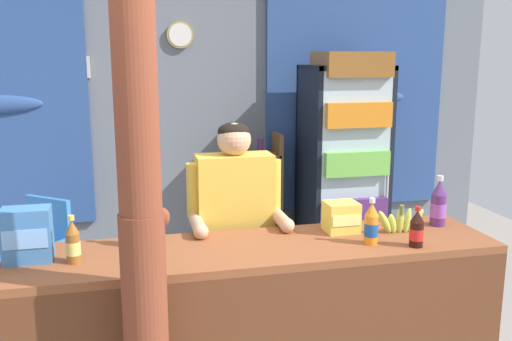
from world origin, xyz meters
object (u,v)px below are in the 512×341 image
object	(u,v)px
timber_post	(142,227)
soda_bottle_iced_tea	(73,243)
soda_bottle_lime_soda	(140,225)
soda_bottle_orange_soda	(371,224)
snack_box_biscuit	(27,235)
stall_counter	(264,327)
bottle_shelf_rack	(253,201)
soda_bottle_cola	(417,230)
shopkeeper	(235,221)
plastic_lawn_chair	(38,249)
drink_fridge	(344,157)
snack_box_instant_noodle	(341,217)
soda_bottle_grape_soda	(438,204)
banana_bunch	(399,221)

from	to	relation	value
timber_post	soda_bottle_iced_tea	world-z (taller)	timber_post
soda_bottle_lime_soda	soda_bottle_orange_soda	bearing A→B (deg)	-11.19
soda_bottle_orange_soda	snack_box_biscuit	size ratio (longest dim) A/B	0.94
stall_counter	soda_bottle_iced_tea	bearing A→B (deg)	174.97
soda_bottle_iced_tea	snack_box_biscuit	xyz separation A→B (m)	(-0.20, 0.06, 0.03)
bottle_shelf_rack	soda_bottle_cola	xyz separation A→B (m)	(0.32, -2.26, 0.42)
stall_counter	shopkeeper	xyz separation A→B (m)	(-0.04, 0.55, 0.39)
plastic_lawn_chair	soda_bottle_iced_tea	size ratio (longest dim) A/B	3.83
bottle_shelf_rack	soda_bottle_orange_soda	bearing A→B (deg)	-86.99
drink_fridge	soda_bottle_orange_soda	distance (m)	2.02
timber_post	bottle_shelf_rack	world-z (taller)	timber_post
plastic_lawn_chair	soda_bottle_cola	world-z (taller)	soda_bottle_cola
drink_fridge	snack_box_instant_noodle	size ratio (longest dim) A/B	11.25
bottle_shelf_rack	soda_bottle_iced_tea	distance (m)	2.52
soda_bottle_grape_soda	snack_box_biscuit	world-z (taller)	soda_bottle_grape_soda
soda_bottle_cola	soda_bottle_iced_tea	bearing A→B (deg)	174.44
snack_box_biscuit	banana_bunch	xyz separation A→B (m)	(1.87, -0.00, -0.06)
banana_bunch	snack_box_biscuit	bearing A→B (deg)	179.91
snack_box_instant_noodle	drink_fridge	bearing A→B (deg)	67.47
soda_bottle_iced_tea	snack_box_instant_noodle	xyz separation A→B (m)	(1.37, 0.15, -0.01)
bottle_shelf_rack	snack_box_instant_noodle	size ratio (longest dim) A/B	7.23
soda_bottle_grape_soda	soda_bottle_iced_tea	world-z (taller)	soda_bottle_grape_soda
drink_fridge	soda_bottle_iced_tea	bearing A→B (deg)	-138.25
soda_bottle_lime_soda	soda_bottle_iced_tea	xyz separation A→B (m)	(-0.31, -0.16, -0.01)
soda_bottle_iced_tea	banana_bunch	size ratio (longest dim) A/B	0.80
soda_bottle_iced_tea	snack_box_biscuit	world-z (taller)	snack_box_biscuit
stall_counter	plastic_lawn_chair	xyz separation A→B (m)	(-1.30, 1.75, -0.10)
shopkeeper	plastic_lawn_chair	bearing A→B (deg)	136.47
soda_bottle_lime_soda	timber_post	bearing A→B (deg)	-90.38
drink_fridge	soda_bottle_iced_tea	xyz separation A→B (m)	(-2.07, -1.85, 0.02)
stall_counter	soda_bottle_orange_soda	world-z (taller)	soda_bottle_orange_soda
plastic_lawn_chair	timber_post	bearing A→B (deg)	-70.74
timber_post	soda_bottle_iced_tea	size ratio (longest dim) A/B	11.59
bottle_shelf_rack	soda_bottle_grape_soda	distance (m)	2.10
drink_fridge	soda_bottle_lime_soda	xyz separation A→B (m)	(-1.76, -1.69, 0.03)
timber_post	soda_bottle_lime_soda	world-z (taller)	timber_post
soda_bottle_grape_soda	soda_bottle_orange_soda	size ratio (longest dim) A/B	1.20
plastic_lawn_chair	soda_bottle_cola	distance (m)	2.82
soda_bottle_iced_tea	bottle_shelf_rack	bearing A→B (deg)	57.70
shopkeeper	snack_box_instant_noodle	bearing A→B (deg)	-31.02
plastic_lawn_chair	soda_bottle_grape_soda	distance (m)	2.88
snack_box_biscuit	banana_bunch	size ratio (longest dim) A/B	0.90
stall_counter	soda_bottle_cola	distance (m)	0.90
snack_box_instant_noodle	soda_bottle_lime_soda	bearing A→B (deg)	179.98
soda_bottle_orange_soda	banana_bunch	distance (m)	0.26
stall_counter	banana_bunch	xyz separation A→B (m)	(0.78, 0.14, 0.45)
soda_bottle_grape_soda	soda_bottle_iced_tea	distance (m)	1.94
drink_fridge	soda_bottle_grape_soda	size ratio (longest dim) A/B	6.83
soda_bottle_lime_soda	soda_bottle_iced_tea	world-z (taller)	soda_bottle_lime_soda
soda_bottle_orange_soda	bottle_shelf_rack	bearing A→B (deg)	93.01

